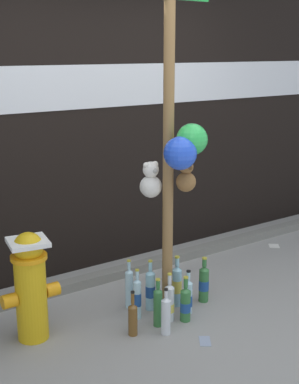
% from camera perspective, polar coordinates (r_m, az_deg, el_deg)
% --- Properties ---
extents(ground_plane, '(14.00, 14.00, 0.00)m').
position_cam_1_polar(ground_plane, '(3.97, 7.47, -14.79)').
color(ground_plane, gray).
extents(building_wall, '(10.00, 0.21, 3.91)m').
position_cam_1_polar(building_wall, '(4.84, -5.69, 14.79)').
color(building_wall, black).
rests_on(building_wall, ground_plane).
extents(curb_strip, '(8.00, 0.12, 0.08)m').
position_cam_1_polar(curb_strip, '(4.85, -2.56, -8.37)').
color(curb_strip, slate).
rests_on(curb_strip, ground_plane).
extents(memorial_post, '(0.56, 0.48, 2.70)m').
position_cam_1_polar(memorial_post, '(3.73, 2.80, 7.80)').
color(memorial_post, olive).
rests_on(memorial_post, ground_plane).
extents(fire_hydrant, '(0.41, 0.30, 0.78)m').
position_cam_1_polar(fire_hydrant, '(3.80, -12.58, -9.54)').
color(fire_hydrant, gold).
rests_on(fire_hydrant, ground_plane).
extents(bottle_0, '(0.06, 0.06, 0.40)m').
position_cam_1_polar(bottle_0, '(4.23, -2.18, -10.11)').
color(bottle_0, '#B2DBEA').
rests_on(bottle_0, ground_plane).
extents(bottle_1, '(0.06, 0.06, 0.40)m').
position_cam_1_polar(bottle_1, '(4.07, -1.30, -11.22)').
color(bottle_1, '#B2DBEA').
rests_on(bottle_1, ground_plane).
extents(bottle_2, '(0.07, 0.07, 0.33)m').
position_cam_1_polar(bottle_2, '(3.87, -1.79, -13.30)').
color(bottle_2, brown).
rests_on(bottle_2, ground_plane).
extents(bottle_3, '(0.08, 0.08, 0.41)m').
position_cam_1_polar(bottle_3, '(4.20, 0.09, -10.34)').
color(bottle_3, '#93CCE0').
rests_on(bottle_3, ground_plane).
extents(bottle_4, '(0.07, 0.07, 0.37)m').
position_cam_1_polar(bottle_4, '(3.97, 0.90, -12.04)').
color(bottle_4, '#337038').
rests_on(bottle_4, ground_plane).
extents(bottle_5, '(0.07, 0.07, 0.35)m').
position_cam_1_polar(bottle_5, '(3.88, 1.76, -12.96)').
color(bottle_5, silver).
rests_on(bottle_5, ground_plane).
extents(bottle_6, '(0.08, 0.08, 0.37)m').
position_cam_1_polar(bottle_6, '(4.35, 5.81, -9.66)').
color(bottle_6, '#337038').
rests_on(bottle_6, ground_plane).
extents(bottle_7, '(0.08, 0.08, 0.41)m').
position_cam_1_polar(bottle_7, '(4.27, 2.93, -9.88)').
color(bottle_7, '#93CCE0').
rests_on(bottle_7, ground_plane).
extents(bottle_8, '(0.07, 0.07, 0.35)m').
position_cam_1_polar(bottle_8, '(4.17, 4.13, -11.06)').
color(bottle_8, '#B2DBEA').
rests_on(bottle_8, ground_plane).
extents(bottle_9, '(0.06, 0.06, 0.32)m').
position_cam_1_polar(bottle_9, '(4.37, 2.11, -9.89)').
color(bottle_9, brown).
rests_on(bottle_9, ground_plane).
extents(bottle_10, '(0.07, 0.07, 0.38)m').
position_cam_1_polar(bottle_10, '(4.05, 2.14, -11.68)').
color(bottle_10, silver).
rests_on(bottle_10, ground_plane).
extents(bottle_11, '(0.08, 0.08, 0.35)m').
position_cam_1_polar(bottle_11, '(4.06, 3.85, -11.81)').
color(bottle_11, '#337038').
rests_on(bottle_11, ground_plane).
extents(litter_1, '(0.14, 0.16, 0.01)m').
position_cam_1_polar(litter_1, '(3.87, 5.93, -15.52)').
color(litter_1, '#8C99B2').
rests_on(litter_1, ground_plane).
extents(litter_2, '(0.15, 0.16, 0.01)m').
position_cam_1_polar(litter_2, '(5.68, 13.14, -5.60)').
color(litter_2, silver).
rests_on(litter_2, ground_plane).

